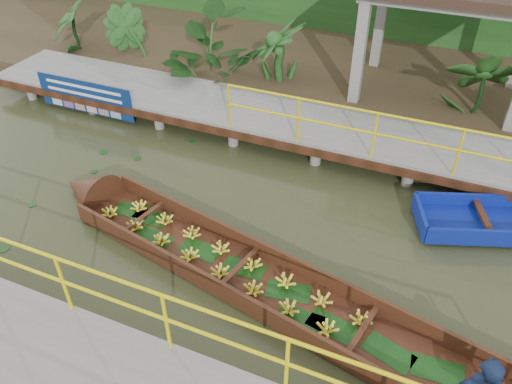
% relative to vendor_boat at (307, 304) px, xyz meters
% --- Properties ---
extents(ground, '(80.00, 80.00, 0.00)m').
position_rel_vendor_boat_xyz_m(ground, '(-2.13, 1.32, -0.21)').
color(ground, '#2E3018').
rests_on(ground, ground).
extents(land_strip, '(30.00, 8.00, 0.45)m').
position_rel_vendor_boat_xyz_m(land_strip, '(-2.13, 8.82, 0.01)').
color(land_strip, '#302718').
rests_on(land_strip, ground).
extents(far_dock, '(16.00, 2.06, 1.66)m').
position_rel_vendor_boat_xyz_m(far_dock, '(-2.11, 4.74, 0.27)').
color(far_dock, slate).
rests_on(far_dock, ground).
extents(vendor_boat, '(10.93, 3.31, 2.10)m').
position_rel_vendor_boat_xyz_m(vendor_boat, '(0.00, 0.00, 0.00)').
color(vendor_boat, '#371A0F').
rests_on(vendor_boat, ground).
extents(blue_banner, '(2.76, 0.04, 0.86)m').
position_rel_vendor_boat_xyz_m(blue_banner, '(-7.09, 3.80, 0.35)').
color(blue_banner, navy).
rests_on(blue_banner, ground).
extents(tropical_plants, '(14.18, 1.18, 1.47)m').
position_rel_vendor_boat_xyz_m(tropical_plants, '(-3.37, 6.62, 0.97)').
color(tropical_plants, '#153D13').
rests_on(tropical_plants, ground).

